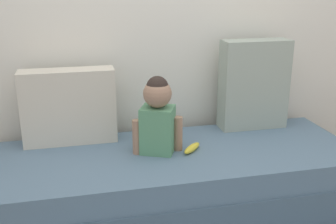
{
  "coord_description": "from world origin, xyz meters",
  "views": [
    {
      "loc": [
        -0.54,
        -2.11,
        1.37
      ],
      "look_at": [
        -0.05,
        0.0,
        0.66
      ],
      "focal_mm": 42.96,
      "sensor_mm": 36.0,
      "label": 1
    }
  ],
  "objects_px": {
    "couch": "(177,183)",
    "banana": "(192,148)",
    "toddler": "(158,115)",
    "throw_pillow_right": "(254,85)",
    "throw_pillow_left": "(69,107)"
  },
  "relations": [
    {
      "from": "couch",
      "to": "banana",
      "type": "relative_size",
      "value": 12.93
    },
    {
      "from": "throw_pillow_right",
      "to": "banana",
      "type": "distance_m",
      "value": 0.67
    },
    {
      "from": "banana",
      "to": "couch",
      "type": "bearing_deg",
      "value": 171.1
    },
    {
      "from": "toddler",
      "to": "banana",
      "type": "xyz_separation_m",
      "value": [
        0.2,
        -0.04,
        -0.21
      ]
    },
    {
      "from": "couch",
      "to": "banana",
      "type": "distance_m",
      "value": 0.24
    },
    {
      "from": "toddler",
      "to": "throw_pillow_left",
      "type": "bearing_deg",
      "value": 151.09
    },
    {
      "from": "couch",
      "to": "throw_pillow_right",
      "type": "xyz_separation_m",
      "value": [
        0.6,
        0.3,
        0.51
      ]
    },
    {
      "from": "throw_pillow_left",
      "to": "throw_pillow_right",
      "type": "relative_size",
      "value": 0.94
    },
    {
      "from": "couch",
      "to": "toddler",
      "type": "distance_m",
      "value": 0.45
    },
    {
      "from": "couch",
      "to": "throw_pillow_left",
      "type": "bearing_deg",
      "value": 153.46
    },
    {
      "from": "couch",
      "to": "banana",
      "type": "bearing_deg",
      "value": -8.9
    },
    {
      "from": "throw_pillow_right",
      "to": "toddler",
      "type": "xyz_separation_m",
      "value": [
        -0.71,
        -0.27,
        -0.07
      ]
    },
    {
      "from": "couch",
      "to": "banana",
      "type": "xyz_separation_m",
      "value": [
        0.09,
        -0.01,
        0.23
      ]
    },
    {
      "from": "banana",
      "to": "throw_pillow_left",
      "type": "bearing_deg",
      "value": 155.48
    },
    {
      "from": "couch",
      "to": "throw_pillow_right",
      "type": "height_order",
      "value": "throw_pillow_right"
    }
  ]
}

